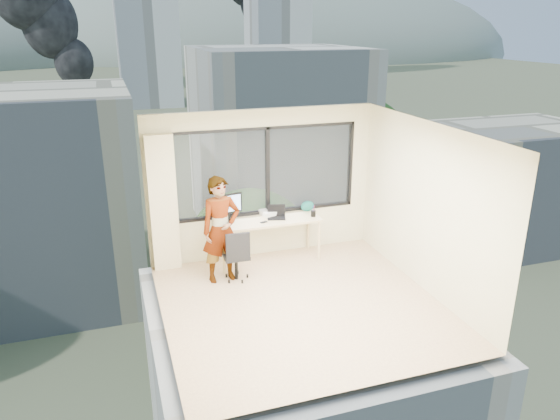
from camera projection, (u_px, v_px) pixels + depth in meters
name	position (u px, v px, depth m)	size (l,w,h in m)	color
floor	(301.00, 304.00, 7.81)	(4.00, 4.00, 0.01)	#D2B788
ceiling	(304.00, 131.00, 6.93)	(4.00, 4.00, 0.01)	white
wall_front	(368.00, 287.00, 5.58)	(4.00, 0.01, 2.60)	beige
wall_left	(157.00, 240.00, 6.78)	(0.01, 4.00, 2.60)	beige
wall_right	(426.00, 208.00, 7.96)	(0.01, 4.00, 2.60)	beige
window_wall	(265.00, 171.00, 9.10)	(3.30, 0.16, 1.55)	black
curtain	(163.00, 204.00, 8.59)	(0.45, 0.14, 2.30)	#F4E2BE
desk	(268.00, 240.00, 9.16)	(1.80, 0.60, 0.75)	beige
chair	(236.00, 254.00, 8.43)	(0.45, 0.45, 0.89)	black
person	(221.00, 230.00, 8.30)	(0.63, 0.41, 1.73)	#2D2D33
monitor	(228.00, 208.00, 8.88)	(0.49, 0.11, 0.49)	black
game_console	(271.00, 212.00, 9.27)	(0.34, 0.29, 0.08)	white
laptop	(276.00, 213.00, 9.07)	(0.31, 0.33, 0.20)	black
cellphone	(264.00, 222.00, 8.91)	(0.12, 0.06, 0.01)	black
pen_cup	(313.00, 213.00, 9.17)	(0.09, 0.09, 0.11)	black
handbag	(307.00, 206.00, 9.42)	(0.25, 0.13, 0.19)	#0D4F42
exterior_ground	(117.00, 106.00, 119.86)	(400.00, 400.00, 0.04)	#515B3D
near_bldg_a	(10.00, 201.00, 34.34)	(16.00, 12.00, 14.00)	beige
near_bldg_b	(278.00, 140.00, 47.36)	(14.00, 13.00, 16.00)	white
near_bldg_c	(515.00, 184.00, 44.73)	(12.00, 10.00, 10.00)	beige
far_tower_b	(147.00, 37.00, 117.19)	(13.00, 13.00, 30.00)	silver
far_tower_c	(277.00, 42.00, 146.68)	(15.00, 15.00, 26.00)	silver
hill_b	(272.00, 53.00, 328.31)	(300.00, 220.00, 96.00)	slate
tree_b	(252.00, 288.00, 28.28)	(7.60, 7.60, 9.00)	#1E4C19
tree_c	(366.00, 159.00, 53.10)	(8.40, 8.40, 10.00)	#1E4C19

